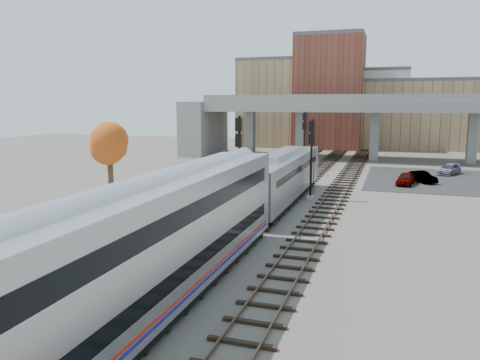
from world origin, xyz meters
The scene contains 17 objects.
ground centered at (0.00, 0.00, 0.00)m, with size 160.00×160.00×0.00m, color #47423D.
platform centered at (-7.25, 0.00, 0.17)m, with size 4.50×60.00×0.35m, color #9E9E99.
yellow_strip centered at (-5.35, 0.00, 0.35)m, with size 0.70×60.00×0.01m, color yellow.
tracks centered at (0.93, 12.50, 0.08)m, with size 10.70×95.00×0.25m.
overpass centered at (4.92, 45.00, 5.81)m, with size 54.00×12.00×9.50m.
buildings_far centered at (1.26, 66.57, 7.88)m, with size 43.00×21.00×20.60m.
parking_lot centered at (14.00, 28.00, 0.02)m, with size 14.00×18.00×0.04m, color black.
locomotive centered at (1.00, 11.16, 2.28)m, with size 3.02×19.05×4.10m.
coach centered at (1.00, -11.45, 2.80)m, with size 3.03×25.00×5.00m.
signal_mast_near centered at (-1.10, 6.20, 3.71)m, with size 0.60×0.64×7.36m.
signal_mast_mid centered at (3.00, 13.53, 3.41)m, with size 0.60×0.64×6.91m.
signal_mast_far centered at (-1.10, 32.61, 3.60)m, with size 0.60×0.64×7.20m.
station_sign centered at (-8.20, -8.48, 1.98)m, with size 0.90×0.08×2.27m.
tree centered at (-11.38, 5.03, 5.14)m, with size 3.60×3.60×6.93m.
car_a centered at (11.04, 23.49, 0.68)m, with size 1.50×3.74×1.27m, color #99999E.
car_b centered at (12.65, 25.56, 0.63)m, with size 1.25×3.59×1.18m, color #99999E.
car_c centered at (15.98, 32.60, 0.64)m, with size 1.67×4.11×1.19m, color #99999E.
Camera 1 is at (9.62, -26.32, 8.25)m, focal length 35.00 mm.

